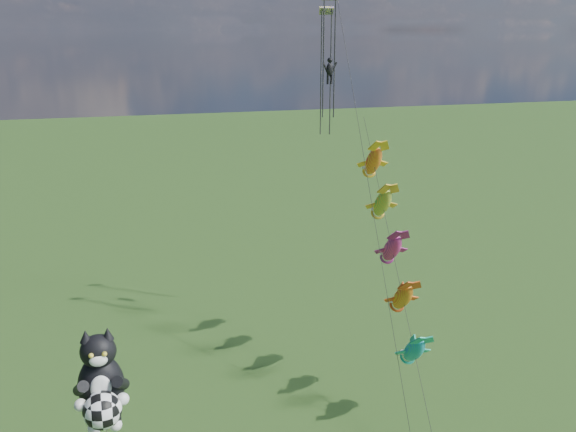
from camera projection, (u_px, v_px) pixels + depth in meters
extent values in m
ellipsoid|color=black|center=(101.00, 386.00, 26.31)|extent=(2.17, 1.91, 2.74)
ellipsoid|color=black|center=(98.00, 351.00, 25.77)|extent=(1.71, 1.60, 1.38)
cone|color=black|center=(85.00, 336.00, 25.46)|extent=(0.57, 0.57, 0.51)
cone|color=black|center=(108.00, 333.00, 25.68)|extent=(0.57, 0.57, 0.51)
ellipsoid|color=white|center=(98.00, 361.00, 25.30)|extent=(0.78, 0.51, 0.50)
ellipsoid|color=white|center=(101.00, 388.00, 25.64)|extent=(0.91, 0.50, 1.13)
sphere|color=gold|center=(91.00, 356.00, 25.09)|extent=(0.21, 0.21, 0.21)
sphere|color=gold|center=(105.00, 354.00, 25.23)|extent=(0.21, 0.21, 0.21)
sphere|color=white|center=(81.00, 405.00, 25.32)|extent=(0.51, 0.51, 0.51)
sphere|color=white|center=(123.00, 399.00, 25.75)|extent=(0.51, 0.51, 0.51)
sphere|color=white|center=(94.00, 428.00, 26.59)|extent=(0.55, 0.55, 0.55)
sphere|color=white|center=(116.00, 425.00, 26.81)|extent=(0.55, 0.55, 0.55)
sphere|color=white|center=(102.00, 410.00, 25.36)|extent=(1.53, 1.53, 1.53)
cylinder|color=black|center=(396.00, 269.00, 37.44)|extent=(1.80, 15.74, 15.68)
ellipsoid|color=#198BBF|center=(414.00, 350.00, 35.10)|extent=(1.23, 2.73, 2.63)
ellipsoid|color=#F2A319|center=(403.00, 297.00, 36.59)|extent=(1.23, 2.73, 2.63)
ellipsoid|color=#D8337E|center=(392.00, 248.00, 38.07)|extent=(1.23, 2.73, 2.63)
ellipsoid|color=green|center=(382.00, 203.00, 39.56)|extent=(1.23, 2.73, 2.63)
ellipsoid|color=red|center=(373.00, 161.00, 41.04)|extent=(1.23, 2.73, 2.63)
cylinder|color=black|center=(366.00, 167.00, 37.90)|extent=(0.70, 17.08, 26.91)
cylinder|color=black|center=(323.00, 59.00, 41.07)|extent=(0.08, 0.08, 7.81)
cylinder|color=black|center=(334.00, 59.00, 41.25)|extent=(0.08, 0.08, 7.81)
cube|color=#2C1DB8|center=(326.00, 11.00, 43.34)|extent=(1.01, 0.64, 0.54)
cylinder|color=black|center=(321.00, 75.00, 44.45)|extent=(0.08, 0.08, 8.58)
cylinder|color=black|center=(330.00, 75.00, 44.62)|extent=(0.08, 0.08, 8.58)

